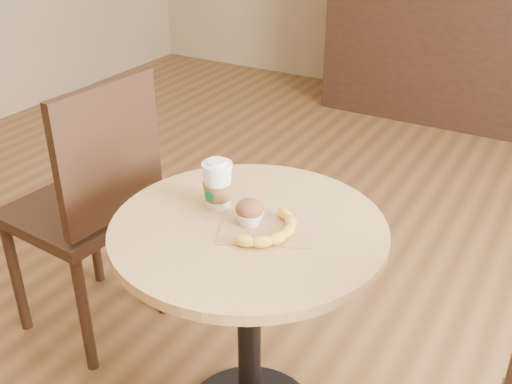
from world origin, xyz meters
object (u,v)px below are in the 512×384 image
Objects in this scene: chair_left at (91,203)px; coffee_cup at (218,186)px; cafe_table at (249,285)px; banana at (274,229)px; muffin at (250,212)px.

chair_left reaches higher than coffee_cup.
chair_left is 7.13× the size of coffee_cup.
banana reaches higher than cafe_table.
muffin is 0.34× the size of banana.
coffee_cup is at bearing 162.10° from muffin.
cafe_table is 0.30m from coffee_cup.
banana is (0.80, -0.14, 0.21)m from chair_left.
cafe_table is at bearing -18.06° from coffee_cup.
banana is at bearing -9.98° from cafe_table.
coffee_cup reaches higher than muffin.
coffee_cup reaches higher than banana.
muffin reaches higher than cafe_table.
cafe_table is 0.73m from chair_left.
banana is at bearing -14.42° from coffee_cup.
muffin is at bearing -16.67° from coffee_cup.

